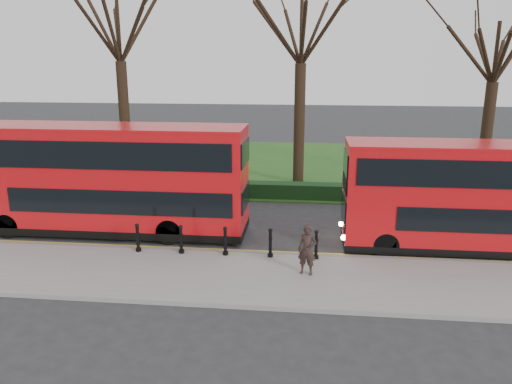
# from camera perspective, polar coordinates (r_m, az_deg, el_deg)

# --- Properties ---
(ground) EXTENTS (120.00, 120.00, 0.00)m
(ground) POSITION_cam_1_polar(r_m,az_deg,el_deg) (19.21, -1.99, -6.11)
(ground) COLOR #28282B
(ground) RESTS_ON ground
(pavement) EXTENTS (60.00, 4.00, 0.15)m
(pavement) POSITION_cam_1_polar(r_m,az_deg,el_deg) (16.45, -3.49, -9.61)
(pavement) COLOR gray
(pavement) RESTS_ON ground
(kerb) EXTENTS (60.00, 0.25, 0.16)m
(kerb) POSITION_cam_1_polar(r_m,az_deg,el_deg) (18.26, -2.44, -7.01)
(kerb) COLOR slate
(kerb) RESTS_ON ground
(grass_verge) EXTENTS (60.00, 18.00, 0.06)m
(grass_verge) POSITION_cam_1_polar(r_m,az_deg,el_deg) (33.55, 1.62, 3.18)
(grass_verge) COLOR #26511B
(grass_verge) RESTS_ON ground
(hedge) EXTENTS (60.00, 0.90, 0.80)m
(hedge) POSITION_cam_1_polar(r_m,az_deg,el_deg) (25.51, 0.15, 0.22)
(hedge) COLOR black
(hedge) RESTS_ON ground
(yellow_line_outer) EXTENTS (60.00, 0.10, 0.01)m
(yellow_line_outer) POSITION_cam_1_polar(r_m,az_deg,el_deg) (18.56, -2.30, -6.86)
(yellow_line_outer) COLOR yellow
(yellow_line_outer) RESTS_ON ground
(yellow_line_inner) EXTENTS (60.00, 0.10, 0.01)m
(yellow_line_inner) POSITION_cam_1_polar(r_m,az_deg,el_deg) (18.74, -2.21, -6.64)
(yellow_line_inner) COLOR yellow
(yellow_line_inner) RESTS_ON ground
(tree_left) EXTENTS (7.88, 7.88, 12.31)m
(tree_left) POSITION_cam_1_polar(r_m,az_deg,el_deg) (29.75, -15.51, 18.44)
(tree_left) COLOR black
(tree_left) RESTS_ON ground
(tree_mid) EXTENTS (7.76, 7.76, 12.13)m
(tree_mid) POSITION_cam_1_polar(r_m,az_deg,el_deg) (27.80, 5.23, 18.89)
(tree_mid) COLOR black
(tree_mid) RESTS_ON ground
(tree_right) EXTENTS (6.67, 6.67, 10.42)m
(tree_right) POSITION_cam_1_polar(r_m,az_deg,el_deg) (29.29, 25.84, 14.86)
(tree_right) COLOR black
(tree_right) RESTS_ON ground
(bollard_row) EXTENTS (6.56, 0.15, 1.00)m
(bollard_row) POSITION_cam_1_polar(r_m,az_deg,el_deg) (17.77, -3.53, -5.67)
(bollard_row) COLOR black
(bollard_row) RESTS_ON pavement
(bus_lead) EXTENTS (11.03, 2.53, 4.39)m
(bus_lead) POSITION_cam_1_polar(r_m,az_deg,el_deg) (20.84, -16.43, 1.34)
(bus_lead) COLOR red
(bus_lead) RESTS_ON ground
(bus_rear) EXTENTS (10.09, 2.32, 4.01)m
(bus_rear) POSITION_cam_1_polar(r_m,az_deg,el_deg) (19.87, 24.70, -0.66)
(bus_rear) COLOR red
(bus_rear) RESTS_ON ground
(pedestrian) EXTENTS (0.69, 0.54, 1.66)m
(pedestrian) POSITION_cam_1_polar(r_m,az_deg,el_deg) (16.19, 5.87, -6.59)
(pedestrian) COLOR black
(pedestrian) RESTS_ON pavement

